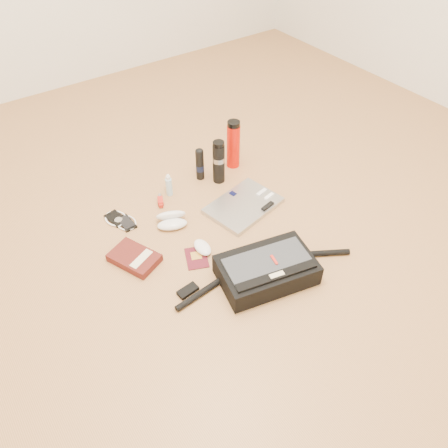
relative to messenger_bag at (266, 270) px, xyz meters
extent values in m
plane|color=#AD7A48|center=(-0.03, 0.27, -0.05)|extent=(4.00, 4.00, 0.00)
cube|color=black|center=(0.00, 0.00, 0.00)|extent=(0.45, 0.34, 0.10)
cube|color=#2E3136|center=(0.00, -0.01, 0.05)|extent=(0.39, 0.26, 0.01)
cube|color=black|center=(-0.02, -0.08, 0.05)|extent=(0.36, 0.12, 0.01)
cube|color=beige|center=(-0.02, -0.08, 0.05)|extent=(0.07, 0.04, 0.01)
cube|color=red|center=(0.03, -0.01, 0.06)|extent=(0.02, 0.06, 0.02)
cylinder|color=black|center=(-0.28, 0.08, -0.04)|extent=(0.25, 0.05, 0.03)
cylinder|color=black|center=(0.30, -0.05, -0.04)|extent=(0.23, 0.15, 0.03)
cube|color=black|center=(-0.32, 0.13, -0.04)|extent=(0.09, 0.05, 0.02)
cube|color=#A9A9AB|center=(0.20, 0.43, -0.04)|extent=(0.41, 0.32, 0.02)
cube|color=black|center=(0.21, 0.52, -0.03)|extent=(0.03, 0.04, 0.00)
cube|color=silver|center=(0.33, 0.44, -0.02)|extent=(0.07, 0.03, 0.01)
cube|color=white|center=(0.34, 0.39, -0.02)|extent=(0.06, 0.03, 0.01)
cube|color=black|center=(0.29, 0.34, -0.02)|extent=(0.08, 0.04, 0.01)
cube|color=#491511|center=(-0.42, 0.42, -0.03)|extent=(0.21, 0.25, 0.04)
cube|color=beige|center=(-0.36, 0.45, -0.03)|extent=(0.08, 0.19, 0.03)
cube|color=beige|center=(-0.40, 0.38, -0.01)|extent=(0.12, 0.08, 0.00)
cube|color=#4A0E19|center=(-0.18, 0.27, -0.05)|extent=(0.14, 0.16, 0.01)
cube|color=#ECB54B|center=(-0.18, 0.28, -0.05)|extent=(0.06, 0.06, 0.00)
ellipsoid|color=white|center=(-0.13, 0.30, -0.03)|extent=(0.07, 0.12, 0.04)
ellipsoid|color=silver|center=(-0.17, 0.51, -0.03)|extent=(0.16, 0.13, 0.04)
ellipsoid|color=white|center=(-0.15, 0.55, -0.01)|extent=(0.17, 0.13, 0.08)
ellipsoid|color=black|center=(-0.20, 0.52, -0.03)|extent=(0.05, 0.04, 0.01)
ellipsoid|color=black|center=(-0.14, 0.50, -0.03)|extent=(0.05, 0.04, 0.01)
cylinder|color=black|center=(-0.17, 0.51, -0.03)|extent=(0.02, 0.01, 0.00)
cube|color=black|center=(-0.37, 0.72, -0.05)|extent=(0.09, 0.12, 0.01)
cylinder|color=#949496|center=(-0.37, 0.70, -0.04)|extent=(0.05, 0.05, 0.00)
torus|color=white|center=(-0.37, 0.72, -0.05)|extent=(0.12, 0.12, 0.01)
cube|color=black|center=(-0.34, 0.66, -0.05)|extent=(0.07, 0.12, 0.01)
cube|color=black|center=(-0.34, 0.66, -0.04)|extent=(0.06, 0.09, 0.00)
torus|color=white|center=(-0.34, 0.66, -0.05)|extent=(0.10, 0.10, 0.01)
cube|color=red|center=(-0.13, 0.70, -0.04)|extent=(0.05, 0.06, 0.03)
cube|color=#A31F12|center=(-0.14, 0.67, -0.04)|extent=(0.03, 0.03, 0.02)
cylinder|color=#A5A6A8|center=(-0.11, 0.74, -0.04)|extent=(0.03, 0.04, 0.02)
cylinder|color=#A5CDE1|center=(-0.05, 0.74, 0.00)|extent=(0.04, 0.04, 0.10)
cylinder|color=silver|center=(-0.05, 0.74, 0.06)|extent=(0.03, 0.03, 0.02)
cylinder|color=white|center=(-0.05, 0.74, 0.07)|extent=(0.02, 0.02, 0.01)
cylinder|color=black|center=(0.16, 0.76, 0.04)|extent=(0.05, 0.05, 0.18)
cylinder|color=black|center=(0.16, 0.76, 0.02)|extent=(0.05, 0.05, 0.03)
ellipsoid|color=black|center=(0.16, 0.76, 0.13)|extent=(0.05, 0.05, 0.02)
cylinder|color=black|center=(0.23, 0.69, 0.06)|extent=(0.08, 0.08, 0.23)
cylinder|color=#949496|center=(0.23, 0.69, 0.09)|extent=(0.08, 0.08, 0.03)
cylinder|color=black|center=(0.23, 0.69, 0.18)|extent=(0.07, 0.07, 0.02)
cylinder|color=red|center=(0.38, 0.76, 0.08)|extent=(0.08, 0.08, 0.26)
cylinder|color=black|center=(0.38, 0.76, 0.22)|extent=(0.08, 0.08, 0.03)
camera|label=1|loc=(-0.85, -0.89, 1.44)|focal=35.00mm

